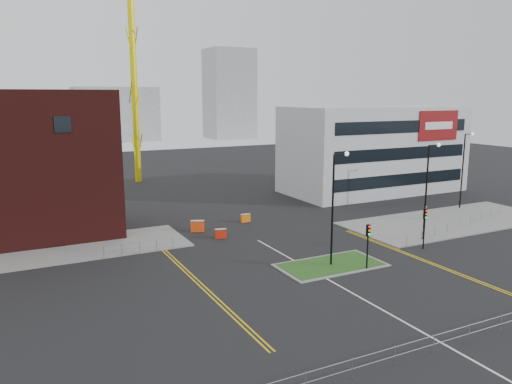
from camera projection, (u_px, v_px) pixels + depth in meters
ground at (377, 307)px, 32.28m from camera, size 200.00×200.00×0.00m
pavement_left at (24, 255)px, 42.66m from camera, size 28.00×8.00×0.12m
pavement_right at (450, 221)px, 54.30m from camera, size 24.00×10.00×0.12m
island_kerb at (331, 265)px, 40.17m from camera, size 8.60×4.60×0.08m
grass_island at (331, 265)px, 40.17m from camera, size 8.00×4.00×0.12m
office_block at (373, 149)px, 70.69m from camera, size 25.00×12.20×12.00m
tower_crane at (169, 1)px, 75.61m from camera, size 51.80×13.21×40.18m
streetlamp_island at (335, 200)px, 39.25m from camera, size 1.46×0.36×9.18m
streetlamp_right_near at (428, 184)px, 46.32m from camera, size 1.46×0.36×9.18m
streetlamp_right_far at (464, 164)px, 59.54m from camera, size 1.46×0.36×9.18m
traffic_light_island at (368, 238)px, 38.81m from camera, size 0.28×0.33×3.65m
traffic_light_right at (425, 221)px, 44.11m from camera, size 0.28×0.33×3.65m
railing_front at (452, 335)px, 26.88m from camera, size 24.05×0.05×1.10m
railing_left at (139, 246)px, 43.02m from camera, size 6.05×0.05×1.10m
railing_right at (459, 221)px, 51.30m from camera, size 19.05×5.05×1.10m
centre_line at (358, 296)px, 34.03m from camera, size 0.15×30.00×0.01m
yellow_left_a at (193, 280)px, 37.05m from camera, size 0.12×24.00×0.01m
yellow_left_b at (197, 279)px, 37.18m from camera, size 0.12×24.00×0.01m
yellow_right_a at (419, 259)px, 41.75m from camera, size 0.12×20.00×0.01m
yellow_right_b at (421, 259)px, 41.89m from camera, size 0.12×20.00×0.01m
skyline_b at (116, 114)px, 149.05m from camera, size 24.00×12.00×16.00m
skyline_c at (229, 94)px, 159.07m from camera, size 14.00×12.00×28.00m
skyline_d at (49, 121)px, 150.20m from camera, size 30.00×12.00×12.00m
pedestrian at (425, 213)px, 54.84m from camera, size 0.70×0.67×1.61m
barrier_left at (221, 233)px, 47.83m from camera, size 1.14×0.60×0.92m
barrier_mid at (197, 226)px, 50.16m from camera, size 1.43×0.91×1.14m
barrier_right at (245, 218)px, 53.97m from camera, size 1.06×0.38×0.88m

